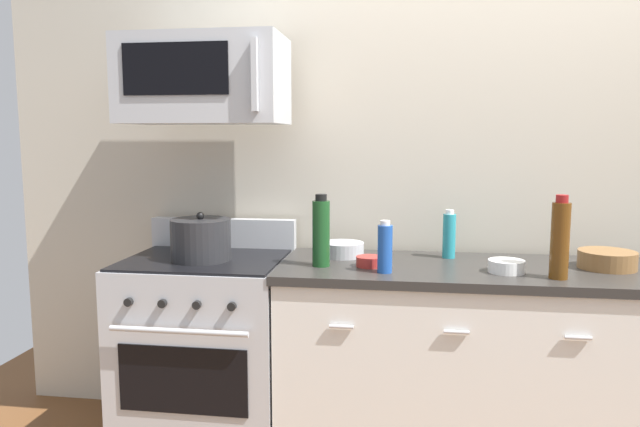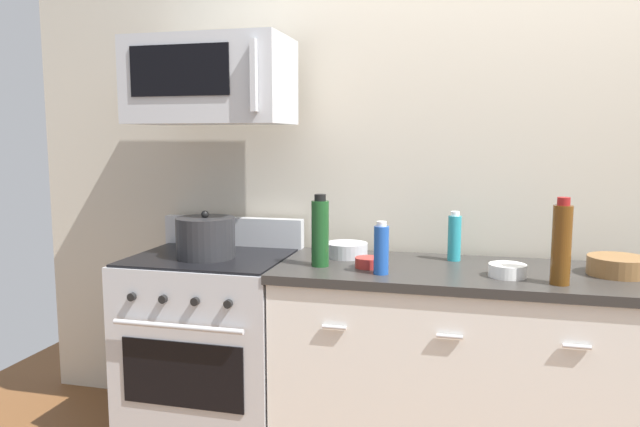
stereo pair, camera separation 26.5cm
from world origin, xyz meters
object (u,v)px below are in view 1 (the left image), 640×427
(bowl_white_ceramic, at_px, (506,266))
(bowl_red_small, at_px, (370,261))
(microwave, at_px, (204,80))
(range_oven, at_px, (208,349))
(bottle_soda_blue, at_px, (385,248))
(bottle_wine_green, at_px, (321,232))
(bowl_wooden_salad, at_px, (607,259))
(bottle_dish_soap, at_px, (449,235))
(stockpot, at_px, (201,240))
(bottle_wine_amber, at_px, (560,239))
(bowl_steel_prep, at_px, (343,249))

(bowl_white_ceramic, height_order, bowl_red_small, bowl_white_ceramic)
(microwave, height_order, bowl_white_ceramic, microwave)
(range_oven, relative_size, bowl_red_small, 8.92)
(bottle_soda_blue, xyz_separation_m, bowl_white_ceramic, (0.51, 0.08, -0.08))
(bottle_wine_green, height_order, bowl_wooden_salad, bottle_wine_green)
(bottle_dish_soap, relative_size, bowl_red_small, 1.92)
(bottle_soda_blue, bearing_deg, bowl_white_ceramic, 8.56)
(bottle_wine_green, xyz_separation_m, stockpot, (-0.57, 0.04, -0.05))
(microwave, distance_m, bottle_wine_amber, 1.71)
(bowl_white_ceramic, bearing_deg, range_oven, 175.71)
(bottle_wine_amber, bearing_deg, bottle_wine_green, 174.50)
(bowl_white_ceramic, xyz_separation_m, bowl_wooden_salad, (0.45, 0.14, 0.01))
(bottle_soda_blue, relative_size, bottle_wine_amber, 0.65)
(bottle_soda_blue, distance_m, bowl_white_ceramic, 0.52)
(bottle_soda_blue, distance_m, bottle_wine_green, 0.30)
(bottle_wine_amber, bearing_deg, microwave, 171.51)
(stockpot, bearing_deg, bottle_wine_amber, -4.92)
(bottle_soda_blue, bearing_deg, range_oven, 168.13)
(microwave, distance_m, bowl_red_small, 1.13)
(bottle_wine_green, bearing_deg, range_oven, 170.78)
(range_oven, height_order, bottle_dish_soap, bottle_dish_soap)
(bottle_soda_blue, relative_size, bowl_red_small, 1.85)
(bottle_wine_green, bearing_deg, bottle_wine_amber, -5.50)
(bowl_red_small, relative_size, bowl_wooden_salad, 0.49)
(bottle_dish_soap, xyz_separation_m, stockpot, (-1.14, -0.23, -0.01))
(bottle_soda_blue, xyz_separation_m, bowl_red_small, (-0.07, 0.11, -0.08))
(microwave, bearing_deg, bottle_wine_green, -13.56)
(bottle_wine_green, distance_m, bowl_white_ceramic, 0.81)
(range_oven, relative_size, bowl_steel_prep, 5.31)
(bottle_wine_green, xyz_separation_m, bowl_steel_prep, (0.07, 0.23, -0.12))
(stockpot, bearing_deg, bottle_dish_soap, 11.33)
(bowl_white_ceramic, distance_m, bowl_wooden_salad, 0.47)
(bottle_wine_amber, relative_size, bowl_red_small, 2.84)
(bottle_soda_blue, height_order, bowl_white_ceramic, bottle_soda_blue)
(bowl_wooden_salad, bearing_deg, range_oven, -178.70)
(bowl_steel_prep, height_order, bowl_red_small, bowl_steel_prep)
(bottle_dish_soap, relative_size, bowl_wooden_salad, 0.95)
(microwave, xyz_separation_m, bowl_white_ceramic, (1.36, -0.15, -0.80))
(bowl_wooden_salad, relative_size, stockpot, 0.87)
(bottle_soda_blue, bearing_deg, bottle_wine_amber, -0.64)
(range_oven, height_order, stockpot, stockpot)
(bowl_wooden_salad, xyz_separation_m, stockpot, (-1.81, -0.09, 0.06))
(range_oven, distance_m, stockpot, 0.55)
(microwave, height_order, bottle_soda_blue, microwave)
(range_oven, xyz_separation_m, bowl_red_small, (0.78, -0.07, 0.47))
(bottle_soda_blue, height_order, bowl_red_small, bottle_soda_blue)
(bottle_wine_amber, bearing_deg, range_oven, 173.14)
(bottle_dish_soap, xyz_separation_m, bottle_wine_amber, (0.41, -0.36, 0.05))
(bowl_wooden_salad, bearing_deg, bottle_soda_blue, -167.03)
(bottle_soda_blue, bearing_deg, stockpot, 171.60)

